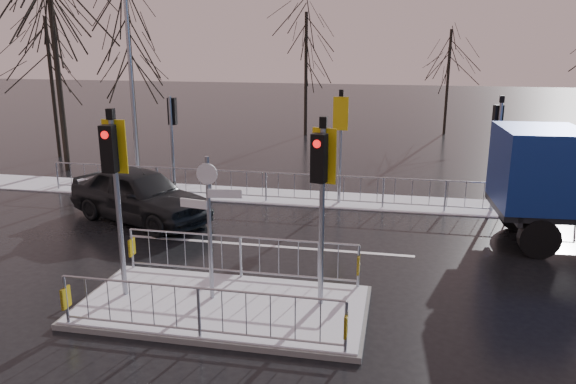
% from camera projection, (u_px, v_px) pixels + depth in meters
% --- Properties ---
extents(ground, '(120.00, 120.00, 0.00)m').
position_uv_depth(ground, '(223.00, 309.00, 11.76)').
color(ground, black).
rests_on(ground, ground).
extents(snow_verge, '(30.00, 2.00, 0.04)m').
position_uv_depth(snow_verge, '(297.00, 198.00, 19.88)').
color(snow_verge, white).
rests_on(snow_verge, ground).
extents(lane_markings, '(8.00, 11.38, 0.01)m').
position_uv_depth(lane_markings, '(218.00, 317.00, 11.45)').
color(lane_markings, silver).
rests_on(lane_markings, ground).
extents(traffic_island, '(6.00, 3.04, 4.15)m').
position_uv_depth(traffic_island, '(222.00, 292.00, 11.67)').
color(traffic_island, '#60605C').
rests_on(traffic_island, ground).
extents(far_kerb_fixtures, '(18.00, 0.65, 3.83)m').
position_uv_depth(far_kerb_fixtures, '(303.00, 174.00, 19.08)').
color(far_kerb_fixtures, '#90959D').
rests_on(far_kerb_fixtures, ground).
extents(car_far_lane, '(5.25, 3.67, 1.66)m').
position_uv_depth(car_far_lane, '(140.00, 194.00, 17.32)').
color(car_far_lane, black).
rests_on(car_far_lane, ground).
extents(flatbed_truck, '(7.05, 2.93, 3.20)m').
position_uv_depth(flatbed_truck, '(575.00, 185.00, 15.00)').
color(flatbed_truck, black).
rests_on(flatbed_truck, ground).
extents(tree_near_a, '(4.75, 4.75, 8.97)m').
position_uv_depth(tree_near_a, '(52.00, 22.00, 22.54)').
color(tree_near_a, black).
rests_on(tree_near_a, ground).
extents(tree_near_b, '(4.00, 4.00, 7.55)m').
position_uv_depth(tree_near_b, '(129.00, 46.00, 23.73)').
color(tree_near_b, black).
rests_on(tree_near_b, ground).
extents(tree_near_c, '(3.50, 3.50, 6.61)m').
position_uv_depth(tree_near_c, '(50.00, 60.00, 25.71)').
color(tree_near_c, black).
rests_on(tree_near_c, ground).
extents(tree_far_a, '(3.75, 3.75, 7.08)m').
position_uv_depth(tree_far_a, '(306.00, 50.00, 31.65)').
color(tree_far_a, black).
rests_on(tree_far_a, ground).
extents(tree_far_b, '(3.25, 3.25, 6.14)m').
position_uv_depth(tree_far_b, '(449.00, 62.00, 32.19)').
color(tree_far_b, black).
rests_on(tree_far_b, ground).
extents(street_lamp_left, '(1.25, 0.18, 8.20)m').
position_uv_depth(street_lamp_left, '(132.00, 66.00, 20.77)').
color(street_lamp_left, '#90959D').
rests_on(street_lamp_left, ground).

